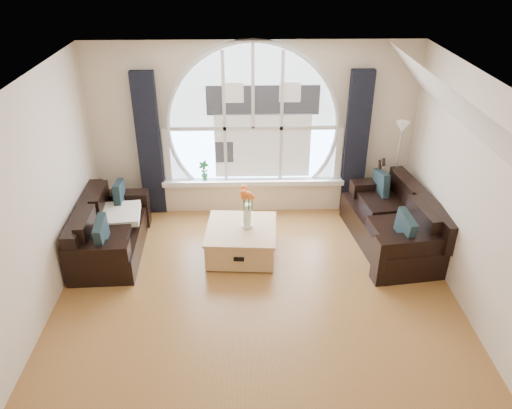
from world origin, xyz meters
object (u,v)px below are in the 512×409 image
sofa_left (110,227)px  potted_plant (204,171)px  coffee_chest (241,240)px  floor_lamp (396,171)px  vase_flowers (247,202)px  guitar (378,187)px  sofa_right (393,221)px

sofa_left → potted_plant: 1.75m
coffee_chest → floor_lamp: size_ratio=0.60×
coffee_chest → vase_flowers: (0.08, 0.04, 0.59)m
floor_lamp → potted_plant: size_ratio=4.97×
guitar → sofa_left: bearing=171.2°
coffee_chest → potted_plant: size_ratio=2.99×
coffee_chest → floor_lamp: floor_lamp is taller
coffee_chest → guitar: (2.14, 1.02, 0.29)m
sofa_right → potted_plant: potted_plant is taller
sofa_right → vase_flowers: 2.15m
vase_flowers → potted_plant: (-0.67, 1.25, -0.11)m
coffee_chest → guitar: guitar is taller
vase_flowers → guitar: 2.30m
floor_lamp → potted_plant: floor_lamp is taller
guitar → coffee_chest: bearing=-176.0°
coffee_chest → sofa_right: bearing=9.1°
sofa_right → vase_flowers: bearing=176.2°
vase_flowers → potted_plant: vase_flowers is taller
guitar → potted_plant: bearing=152.7°
coffee_chest → potted_plant: (-0.59, 1.30, 0.48)m
guitar → potted_plant: 2.75m
sofa_left → sofa_right: sofa_right is taller
sofa_left → vase_flowers: bearing=-4.5°
sofa_right → vase_flowers: size_ratio=2.68×
sofa_right → floor_lamp: floor_lamp is taller
sofa_left → potted_plant: potted_plant is taller
coffee_chest → vase_flowers: 0.59m
coffee_chest → vase_flowers: vase_flowers is taller
sofa_left → sofa_right: (4.03, 0.07, 0.00)m
coffee_chest → vase_flowers: size_ratio=1.37×
guitar → potted_plant: (-2.73, 0.28, 0.18)m
sofa_left → sofa_right: size_ratio=0.89×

